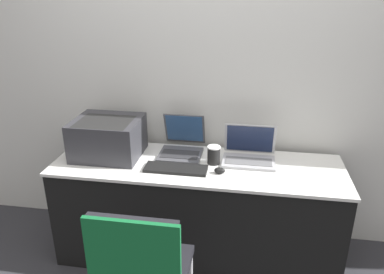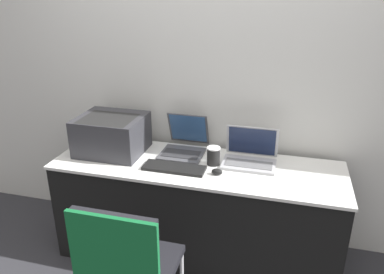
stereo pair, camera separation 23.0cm
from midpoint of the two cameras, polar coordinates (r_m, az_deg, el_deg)
wall_back at (r=2.65m, az=5.37°, el=10.51°), size 8.00×0.05×2.60m
table at (r=2.67m, az=3.21°, el=-11.22°), size 1.93×0.60×0.73m
printer at (r=2.65m, az=-9.77°, el=0.54°), size 0.45×0.39×0.26m
laptop_left at (r=2.64m, az=1.28°, el=-1.21°), size 0.29×0.36×0.26m
laptop_right at (r=2.53m, az=11.40°, el=-2.87°), size 0.35×0.26×0.23m
external_keyboard at (r=2.41m, az=-0.03°, el=-4.80°), size 0.40×0.14×0.02m
coffee_cup at (r=2.47m, az=5.95°, el=-2.92°), size 0.09×0.09×0.12m
mouse at (r=2.36m, az=6.62°, el=-5.35°), size 0.07×0.05×0.04m
chair at (r=1.97m, az=-6.64°, el=-18.81°), size 0.44×0.47×0.90m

